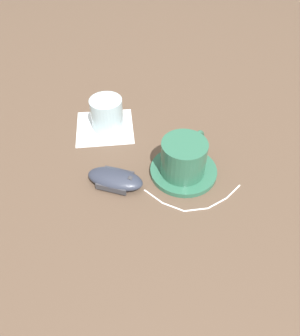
{
  "coord_description": "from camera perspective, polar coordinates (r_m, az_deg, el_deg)",
  "views": [
    {
      "loc": [
        -0.22,
        -0.49,
        0.5
      ],
      "look_at": [
        0.02,
        -0.1,
        0.03
      ],
      "focal_mm": 35.0,
      "sensor_mm": 36.0,
      "label": 1
    }
  ],
  "objects": [
    {
      "name": "mouse_cable",
      "position": [
        0.64,
        7.78,
        -5.68
      ],
      "size": [
        0.17,
        0.11,
        0.0
      ],
      "color": "white",
      "rests_on": "ground"
    },
    {
      "name": "computer_mouse",
      "position": [
        0.66,
        -6.07,
        -1.9
      ],
      "size": [
        0.12,
        0.12,
        0.03
      ],
      "color": "#2D3342",
      "rests_on": "ground"
    },
    {
      "name": "napkin_under_glass",
      "position": [
        0.81,
        -7.87,
        7.04
      ],
      "size": [
        0.18,
        0.18,
        0.0
      ],
      "primitive_type": "cube",
      "rotation": [
        0.0,
        0.0,
        -0.45
      ],
      "color": "white",
      "rests_on": "ground"
    },
    {
      "name": "drinking_glass",
      "position": [
        0.79,
        -7.51,
        9.37
      ],
      "size": [
        0.08,
        0.08,
        0.08
      ],
      "primitive_type": "cylinder",
      "color": "silver",
      "rests_on": "napkin_under_glass"
    },
    {
      "name": "ground_plane",
      "position": [
        0.74,
        -5.59,
        2.57
      ],
      "size": [
        3.0,
        3.0,
        0.0
      ],
      "primitive_type": "plane",
      "color": "brown"
    },
    {
      "name": "coffee_cup",
      "position": [
        0.66,
        5.96,
        1.95
      ],
      "size": [
        0.12,
        0.09,
        0.07
      ],
      "color": "#2D664C",
      "rests_on": "saucer"
    },
    {
      "name": "saucer",
      "position": [
        0.69,
        5.83,
        -0.48
      ],
      "size": [
        0.14,
        0.14,
        0.01
      ],
      "primitive_type": "cylinder",
      "color": "#2D664C",
      "rests_on": "ground"
    }
  ]
}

